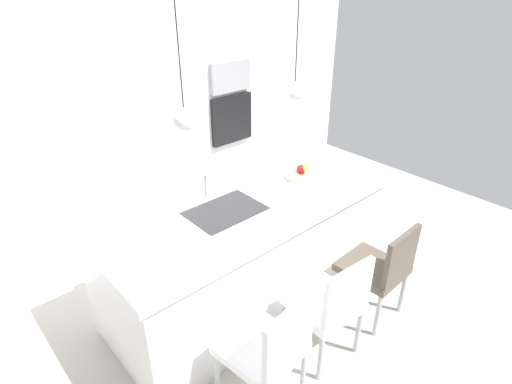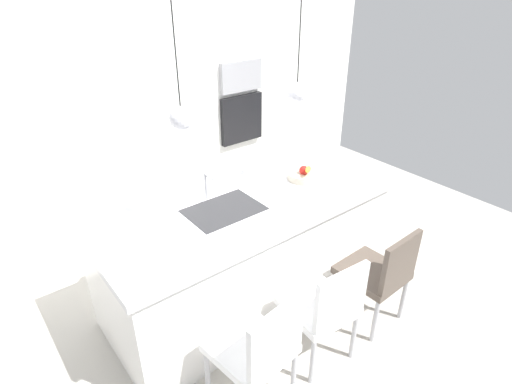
% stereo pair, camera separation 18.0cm
% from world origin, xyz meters
% --- Properties ---
extents(floor, '(6.60, 6.60, 0.00)m').
position_xyz_m(floor, '(0.00, 0.00, 0.00)').
color(floor, '#BCB7AD').
rests_on(floor, ground).
extents(back_wall, '(6.00, 0.10, 2.60)m').
position_xyz_m(back_wall, '(0.00, 1.65, 1.30)').
color(back_wall, white).
rests_on(back_wall, ground).
extents(kitchen_island, '(2.39, 1.03, 0.95)m').
position_xyz_m(kitchen_island, '(0.00, 0.00, 0.48)').
color(kitchen_island, white).
rests_on(kitchen_island, ground).
extents(sink_basin, '(0.56, 0.40, 0.02)m').
position_xyz_m(sink_basin, '(-0.21, 0.00, 0.94)').
color(sink_basin, '#2D2D30').
rests_on(sink_basin, kitchen_island).
extents(faucet, '(0.02, 0.17, 0.22)m').
position_xyz_m(faucet, '(-0.21, 0.21, 1.09)').
color(faucet, silver).
rests_on(faucet, kitchen_island).
extents(fruit_bowl, '(0.29, 0.29, 0.15)m').
position_xyz_m(fruit_bowl, '(0.63, 0.00, 0.99)').
color(fruit_bowl, beige).
rests_on(fruit_bowl, kitchen_island).
extents(microwave, '(0.54, 0.08, 0.34)m').
position_xyz_m(microwave, '(1.12, 1.58, 1.47)').
color(microwave, '#9E9EA3').
rests_on(microwave, back_wall).
extents(oven, '(0.56, 0.08, 0.56)m').
position_xyz_m(oven, '(1.12, 1.58, 0.97)').
color(oven, black).
rests_on(oven, back_wall).
extents(chair_near, '(0.50, 0.51, 0.91)m').
position_xyz_m(chair_near, '(-0.57, -0.87, 0.51)').
color(chair_near, white).
rests_on(chair_near, ground).
extents(chair_middle, '(0.48, 0.48, 0.89)m').
position_xyz_m(chair_middle, '(0.02, -0.87, 0.50)').
color(chair_middle, white).
rests_on(chair_middle, ground).
extents(chair_far, '(0.45, 0.48, 0.87)m').
position_xyz_m(chair_far, '(0.63, -0.87, 0.49)').
color(chair_far, brown).
rests_on(chair_far, ground).
extents(pendant_light_left, '(0.15, 0.15, 0.75)m').
position_xyz_m(pendant_light_left, '(-0.49, 0.00, 1.73)').
color(pendant_light_left, silver).
extents(pendant_light_right, '(0.15, 0.15, 0.75)m').
position_xyz_m(pendant_light_right, '(0.49, 0.00, 1.73)').
color(pendant_light_right, silver).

